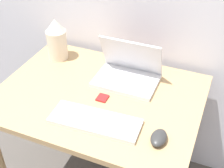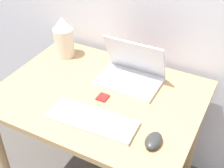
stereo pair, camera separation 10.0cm
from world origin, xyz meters
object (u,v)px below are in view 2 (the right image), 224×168
at_px(mouse, 153,141).
at_px(vase, 63,37).
at_px(keyboard, 92,120).
at_px(laptop, 131,73).
at_px(mp3_player, 103,97).

bearing_deg(mouse, vase, 149.96).
bearing_deg(keyboard, laptop, 86.86).
relative_size(laptop, vase, 1.33).
bearing_deg(keyboard, vase, 135.95).
bearing_deg(mp3_player, vase, 147.35).
xyz_separation_m(mouse, vase, (-0.72, 0.42, 0.10)).
relative_size(keyboard, vase, 1.71).
height_order(mouse, vase, vase).
xyz_separation_m(laptop, mouse, (0.27, -0.36, -0.03)).
relative_size(laptop, keyboard, 0.78).
relative_size(keyboard, mouse, 4.01).
height_order(keyboard, vase, vase).
bearing_deg(keyboard, mouse, 0.16).
bearing_deg(mouse, keyboard, -179.84).
xyz_separation_m(laptop, mp3_player, (-0.06, -0.20, -0.05)).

